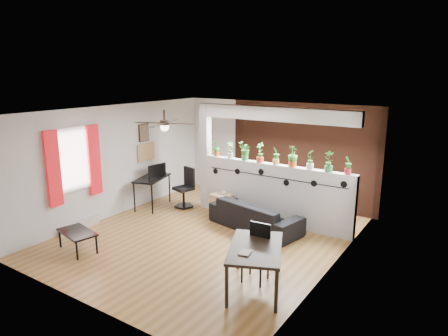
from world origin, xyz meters
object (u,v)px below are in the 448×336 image
potted_plant_6 (310,159)px  cube_shelf (222,205)px  potted_plant_8 (348,164)px  sofa (255,216)px  folding_chair (258,247)px  potted_plant_0 (217,148)px  coffee_table (77,233)px  cup (223,193)px  potted_plant_4 (276,155)px  dining_table (256,251)px  potted_plant_5 (293,156)px  computer_desk (152,180)px  potted_plant_7 (329,160)px  office_chair (185,190)px  ceiling_fan (164,124)px  potted_plant_2 (245,151)px  potted_plant_3 (260,152)px  potted_plant_1 (230,149)px

potted_plant_6 → cube_shelf: bearing=-170.4°
potted_plant_8 → potted_plant_6: bearing=180.0°
sofa → folding_chair: 2.20m
potted_plant_0 → coffee_table: potted_plant_0 is taller
potted_plant_8 → cube_shelf: (-2.79, -0.34, -1.28)m
potted_plant_8 → cup: bearing=-172.9°
potted_plant_4 → dining_table: bearing=-69.4°
sofa → cup: (-0.97, 0.22, 0.30)m
cube_shelf → dining_table: (2.24, -2.40, 0.36)m
potted_plant_5 → coffee_table: (-2.86, -3.40, -1.25)m
computer_desk → potted_plant_8: bearing=8.9°
computer_desk → potted_plant_5: bearing=11.9°
potted_plant_7 → coffee_table: (-3.65, -3.40, -1.24)m
potted_plant_0 → office_chair: 1.37m
cup → folding_chair: 2.96m
potted_plant_5 → dining_table: bearing=-77.0°
ceiling_fan → computer_desk: size_ratio=1.01×
potted_plant_6 → coffee_table: size_ratio=0.47×
potted_plant_5 → potted_plant_2: bearing=180.0°
potted_plant_3 → coffee_table: size_ratio=0.50×
computer_desk → office_chair: bearing=31.9°
potted_plant_6 → potted_plant_8: size_ratio=1.13×
computer_desk → office_chair: 0.87m
sofa → potted_plant_0: bearing=-9.9°
potted_plant_0 → cube_shelf: 1.37m
ceiling_fan → potted_plant_1: (0.42, 1.80, -0.75)m
dining_table → ceiling_fan: bearing=160.4°
potted_plant_7 → sofa: potted_plant_7 is taller
office_chair → potted_plant_6: bearing=5.2°
potted_plant_8 → computer_desk: potted_plant_8 is taller
potted_plant_3 → cup: potted_plant_3 is taller
potted_plant_2 → folding_chair: bearing=-55.2°
potted_plant_4 → cube_shelf: size_ratio=0.73×
potted_plant_8 → dining_table: size_ratio=0.25×
potted_plant_5 → potted_plant_8: size_ratio=1.24×
potted_plant_2 → cube_shelf: size_ratio=0.78×
potted_plant_0 → cup: bearing=-39.0°
folding_chair → potted_plant_2: bearing=124.8°
potted_plant_3 → cube_shelf: size_ratio=0.83×
coffee_table → computer_desk: bearing=102.4°
potted_plant_8 → cup: 2.92m
dining_table → potted_plant_6: bearing=94.9°
computer_desk → potted_plant_3: bearing=15.2°
potted_plant_1 → cube_shelf: 1.33m
potted_plant_8 → sofa: bearing=-162.4°
potted_plant_8 → office_chair: size_ratio=0.38×
potted_plant_6 → potted_plant_7: (0.40, 0.00, 0.01)m
potted_plant_3 → dining_table: (1.42, -2.74, -0.95)m
potted_plant_5 → cup: size_ratio=3.74×
dining_table → sofa: bearing=119.1°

